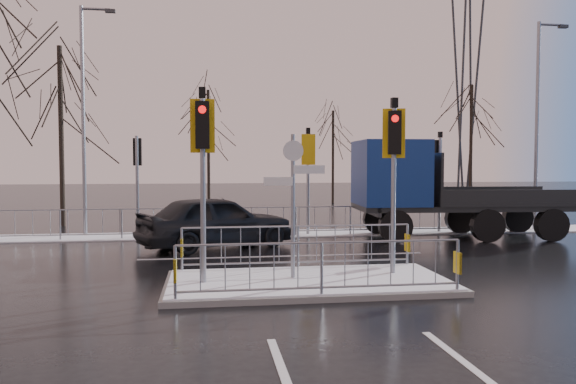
{
  "coord_description": "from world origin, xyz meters",
  "views": [
    {
      "loc": [
        -2.12,
        -11.61,
        2.62
      ],
      "look_at": [
        0.12,
        3.81,
        1.8
      ],
      "focal_mm": 35.0,
      "sensor_mm": 36.0,
      "label": 1
    }
  ],
  "objects": [
    {
      "name": "ground",
      "position": [
        0.0,
        0.0,
        0.0
      ],
      "size": [
        120.0,
        120.0,
        0.0
      ],
      "primitive_type": "plane",
      "color": "black",
      "rests_on": "ground"
    },
    {
      "name": "street_lamp_left",
      "position": [
        -6.43,
        9.5,
        4.49
      ],
      "size": [
        1.25,
        0.18,
        8.2
      ],
      "color": "gray",
      "rests_on": "ground"
    },
    {
      "name": "pylon_wires",
      "position": [
        16.88,
        30.0,
        11.03
      ],
      "size": [
        70.0,
        2.38,
        19.97
      ],
      "color": "#2D3033",
      "rests_on": "ground"
    },
    {
      "name": "tree_far_c",
      "position": [
        14.0,
        21.0,
        5.15
      ],
      "size": [
        4.0,
        4.0,
        7.55
      ],
      "color": "black",
      "rests_on": "ground"
    },
    {
      "name": "tree_near_b",
      "position": [
        -8.0,
        12.5,
        5.15
      ],
      "size": [
        4.0,
        4.0,
        7.55
      ],
      "color": "black",
      "rests_on": "ground"
    },
    {
      "name": "flatbed_truck",
      "position": [
        5.15,
        6.88,
        1.79
      ],
      "size": [
        7.42,
        3.1,
        3.37
      ],
      "color": "black",
      "rests_on": "ground"
    },
    {
      "name": "far_kerb_fixtures",
      "position": [
        0.29,
        8.09,
        1.02
      ],
      "size": [
        18.0,
        0.65,
        3.83
      ],
      "color": "gray",
      "rests_on": "ground"
    },
    {
      "name": "tree_far_a",
      "position": [
        -2.0,
        22.0,
        4.82
      ],
      "size": [
        3.75,
        3.75,
        7.08
      ],
      "color": "black",
      "rests_on": "ground"
    },
    {
      "name": "traffic_island",
      "position": [
        -0.01,
        0.01,
        0.39
      ],
      "size": [
        6.0,
        3.04,
        4.15
      ],
      "color": "slate",
      "rests_on": "ground"
    },
    {
      "name": "snow_verge",
      "position": [
        0.0,
        8.6,
        0.02
      ],
      "size": [
        30.0,
        2.0,
        0.04
      ],
      "primitive_type": "cube",
      "color": "white",
      "rests_on": "ground"
    },
    {
      "name": "tree_far_b",
      "position": [
        6.0,
        24.0,
        4.18
      ],
      "size": [
        3.25,
        3.25,
        6.14
      ],
      "color": "black",
      "rests_on": "ground"
    },
    {
      "name": "lane_markings",
      "position": [
        0.0,
        -0.33,
        0.0
      ],
      "size": [
        8.0,
        11.38,
        0.01
      ],
      "color": "silver",
      "rests_on": "ground"
    },
    {
      "name": "street_lamp_right",
      "position": [
        10.57,
        8.5,
        4.39
      ],
      "size": [
        1.25,
        0.18,
        8.0
      ],
      "color": "gray",
      "rests_on": "ground"
    },
    {
      "name": "car_far_lane",
      "position": [
        -1.84,
        5.68,
        0.82
      ],
      "size": [
        5.16,
        3.73,
        1.63
      ],
      "primitive_type": "imported",
      "rotation": [
        0.0,
        0.0,
        1.99
      ],
      "color": "black",
      "rests_on": "ground"
    }
  ]
}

